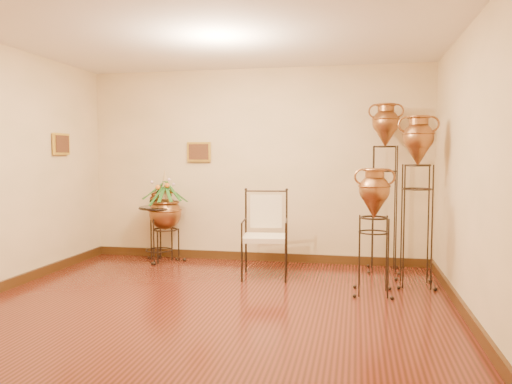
% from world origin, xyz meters
% --- Properties ---
extents(ground, '(5.00, 5.00, 0.00)m').
position_xyz_m(ground, '(0.00, 0.00, 0.00)').
color(ground, '#5C1E15').
rests_on(ground, ground).
extents(room_shell, '(5.02, 5.02, 2.81)m').
position_xyz_m(room_shell, '(-0.01, 0.01, 1.73)').
color(room_shell, beige).
rests_on(room_shell, ground).
extents(amphora_tall, '(0.58, 0.58, 2.25)m').
position_xyz_m(amphora_tall, '(1.82, 2.15, 1.15)').
color(amphora_tall, black).
rests_on(amphora_tall, ground).
extents(amphora_mid, '(0.57, 0.57, 2.03)m').
position_xyz_m(amphora_mid, '(2.15, 1.45, 1.03)').
color(amphora_mid, black).
rests_on(amphora_mid, ground).
extents(amphora_short, '(0.50, 0.50, 1.43)m').
position_xyz_m(amphora_short, '(1.65, 0.98, 0.71)').
color(amphora_short, black).
rests_on(amphora_short, ground).
extents(planter_urn, '(0.78, 0.78, 1.37)m').
position_xyz_m(planter_urn, '(-1.27, 2.15, 0.77)').
color(planter_urn, black).
rests_on(planter_urn, ground).
extents(armchair, '(0.68, 0.65, 1.10)m').
position_xyz_m(armchair, '(0.33, 1.50, 0.55)').
color(armchair, black).
rests_on(armchair, ground).
extents(side_table, '(0.72, 0.72, 1.02)m').
position_xyz_m(side_table, '(-1.37, 2.15, 0.42)').
color(side_table, black).
rests_on(side_table, ground).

